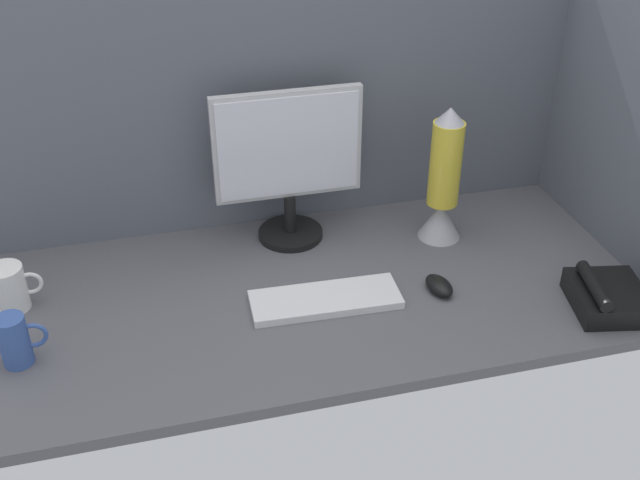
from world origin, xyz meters
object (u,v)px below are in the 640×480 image
Objects in this scene: mouse at (439,285)px; mug_ceramic_blue at (15,340)px; keyboard at (325,300)px; lava_lamp at (443,185)px; monitor at (288,160)px; mug_ceramic_white at (9,288)px; desk_phone at (607,297)px.

mouse is 0.77× the size of mug_ceramic_blue.
mouse is at bearing 1.07° from mug_ceramic_blue.
lava_lamp is (38.88, 22.30, 15.23)cm from keyboard.
lava_lamp is (40.50, -10.80, -7.30)cm from monitor.
monitor is at bearing 12.34° from mug_ceramic_white.
keyboard is 47.34cm from lava_lamp.
mouse is (29.03, -2.32, 0.70)cm from keyboard.
mug_ceramic_white reaches higher than keyboard.
desk_phone is (67.58, -51.74, -20.34)cm from monitor.
mouse is at bearing -10.63° from mug_ceramic_white.
monitor reaches higher than lava_lamp.
mug_ceramic_white is at bearing -177.39° from lava_lamp.
mug_ceramic_blue is 113.90cm from lava_lamp.
mug_ceramic_white reaches higher than mouse.
mug_ceramic_blue is (-69.82, -37.31, -17.28)cm from monitor.
monitor is 40.08cm from keyboard.
monitor is 3.36× the size of mug_ceramic_white.
monitor is 76.77cm from mug_ceramic_white.
desk_phone is at bearing -13.56° from keyboard.
mug_ceramic_white is at bearing 159.56° from mouse.
keyboard is at bearing -87.19° from monitor.
lava_lamp is at bearing 123.49° from desk_phone.
monitor is 51.68cm from mouse.
mug_ceramic_blue is 0.32× the size of lava_lamp.
lava_lamp reaches higher than mouse.
desk_phone is (137.41, -14.43, -3.06)cm from mug_ceramic_blue.
keyboard is 68.58cm from desk_phone.
mug_ceramic_white is 0.33× the size of lava_lamp.
mug_ceramic_blue is (-71.45, -4.20, 5.24)cm from keyboard.
mouse reaches higher than keyboard.
mug_ceramic_white is (-3.17, 21.34, -0.37)cm from mug_ceramic_blue.
mug_ceramic_blue is at bearing 171.26° from mouse.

